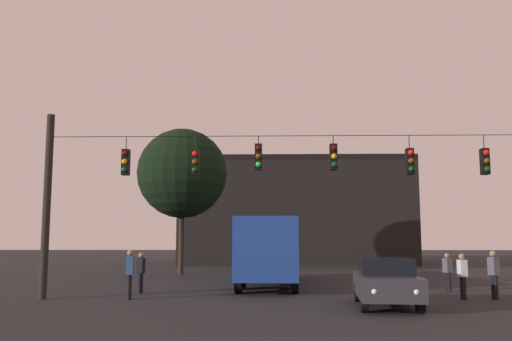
{
  "coord_description": "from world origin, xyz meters",
  "views": [
    {
      "loc": [
        -1.33,
        -8.09,
        2.09
      ],
      "look_at": [
        -1.91,
        15.65,
        5.12
      ],
      "focal_mm": 38.33,
      "sensor_mm": 36.0,
      "label": 1
    }
  ],
  "objects_px": {
    "car_near_right": "(386,281)",
    "pedestrian_trailing": "(448,270)",
    "city_bus": "(269,245)",
    "pedestrian_crossing_left": "(130,271)",
    "pedestrian_crossing_center": "(494,272)",
    "tree_left_silhouette": "(182,173)",
    "pedestrian_crossing_right": "(462,274)",
    "pedestrian_near_bus": "(141,270)"
  },
  "relations": [
    {
      "from": "city_bus",
      "to": "pedestrian_near_bus",
      "type": "bearing_deg",
      "value": -141.25
    },
    {
      "from": "pedestrian_crossing_center",
      "to": "tree_left_silhouette",
      "type": "bearing_deg",
      "value": 134.33
    },
    {
      "from": "pedestrian_near_bus",
      "to": "pedestrian_crossing_right",
      "type": "bearing_deg",
      "value": -10.33
    },
    {
      "from": "pedestrian_near_bus",
      "to": "pedestrian_crossing_left",
      "type": "bearing_deg",
      "value": -86.48
    },
    {
      "from": "pedestrian_crossing_left",
      "to": "pedestrian_crossing_center",
      "type": "xyz_separation_m",
      "value": [
        12.98,
        0.24,
        -0.02
      ]
    },
    {
      "from": "car_near_right",
      "to": "pedestrian_crossing_left",
      "type": "distance_m",
      "value": 8.9
    },
    {
      "from": "city_bus",
      "to": "pedestrian_near_bus",
      "type": "height_order",
      "value": "city_bus"
    },
    {
      "from": "city_bus",
      "to": "pedestrian_crossing_right",
      "type": "height_order",
      "value": "city_bus"
    },
    {
      "from": "pedestrian_crossing_right",
      "to": "pedestrian_trailing",
      "type": "height_order",
      "value": "pedestrian_crossing_right"
    },
    {
      "from": "city_bus",
      "to": "tree_left_silhouette",
      "type": "xyz_separation_m",
      "value": [
        -5.42,
        7.55,
        4.35
      ]
    },
    {
      "from": "car_near_right",
      "to": "pedestrian_near_bus",
      "type": "xyz_separation_m",
      "value": [
        -8.83,
        4.25,
        0.1
      ]
    },
    {
      "from": "pedestrian_crossing_left",
      "to": "pedestrian_trailing",
      "type": "bearing_deg",
      "value": 14.39
    },
    {
      "from": "pedestrian_crossing_center",
      "to": "pedestrian_trailing",
      "type": "height_order",
      "value": "pedestrian_crossing_center"
    },
    {
      "from": "pedestrian_crossing_right",
      "to": "pedestrian_trailing",
      "type": "xyz_separation_m",
      "value": [
        0.45,
        3.04,
        -0.04
      ]
    },
    {
      "from": "city_bus",
      "to": "car_near_right",
      "type": "relative_size",
      "value": 2.48
    },
    {
      "from": "car_near_right",
      "to": "pedestrian_crossing_left",
      "type": "height_order",
      "value": "pedestrian_crossing_left"
    },
    {
      "from": "city_bus",
      "to": "car_near_right",
      "type": "xyz_separation_m",
      "value": [
        3.69,
        -8.38,
        -1.07
      ]
    },
    {
      "from": "car_near_right",
      "to": "pedestrian_near_bus",
      "type": "distance_m",
      "value": 9.8
    },
    {
      "from": "city_bus",
      "to": "pedestrian_near_bus",
      "type": "distance_m",
      "value": 6.66
    },
    {
      "from": "pedestrian_crossing_right",
      "to": "pedestrian_trailing",
      "type": "distance_m",
      "value": 3.07
    },
    {
      "from": "pedestrian_crossing_right",
      "to": "city_bus",
      "type": "bearing_deg",
      "value": 137.3
    },
    {
      "from": "city_bus",
      "to": "car_near_right",
      "type": "height_order",
      "value": "city_bus"
    },
    {
      "from": "car_near_right",
      "to": "pedestrian_crossing_center",
      "type": "xyz_separation_m",
      "value": [
        4.3,
        2.2,
        0.18
      ]
    },
    {
      "from": "pedestrian_crossing_center",
      "to": "pedestrian_trailing",
      "type": "distance_m",
      "value": 3.0
    },
    {
      "from": "pedestrian_crossing_left",
      "to": "car_near_right",
      "type": "bearing_deg",
      "value": -12.7
    },
    {
      "from": "city_bus",
      "to": "pedestrian_trailing",
      "type": "relative_size",
      "value": 7.1
    },
    {
      "from": "pedestrian_crossing_center",
      "to": "pedestrian_trailing",
      "type": "relative_size",
      "value": 1.1
    },
    {
      "from": "pedestrian_crossing_left",
      "to": "pedestrian_near_bus",
      "type": "xyz_separation_m",
      "value": [
        -0.14,
        2.3,
        -0.1
      ]
    },
    {
      "from": "tree_left_silhouette",
      "to": "pedestrian_crossing_right",
      "type": "bearing_deg",
      "value": -48.5
    },
    {
      "from": "pedestrian_trailing",
      "to": "pedestrian_crossing_right",
      "type": "bearing_deg",
      "value": -98.41
    },
    {
      "from": "city_bus",
      "to": "pedestrian_crossing_center",
      "type": "distance_m",
      "value": 10.14
    },
    {
      "from": "pedestrian_crossing_left",
      "to": "tree_left_silhouette",
      "type": "xyz_separation_m",
      "value": [
        -0.43,
        13.97,
        5.22
      ]
    },
    {
      "from": "tree_left_silhouette",
      "to": "city_bus",
      "type": "bearing_deg",
      "value": -54.31
    },
    {
      "from": "car_near_right",
      "to": "pedestrian_crossing_right",
      "type": "bearing_deg",
      "value": 33.33
    },
    {
      "from": "pedestrian_near_bus",
      "to": "tree_left_silhouette",
      "type": "height_order",
      "value": "tree_left_silhouette"
    },
    {
      "from": "pedestrian_crossing_center",
      "to": "tree_left_silhouette",
      "type": "distance_m",
      "value": 19.89
    },
    {
      "from": "car_near_right",
      "to": "pedestrian_near_bus",
      "type": "height_order",
      "value": "pedestrian_near_bus"
    },
    {
      "from": "pedestrian_near_bus",
      "to": "tree_left_silhouette",
      "type": "xyz_separation_m",
      "value": [
        -0.29,
        11.68,
        5.32
      ]
    },
    {
      "from": "car_near_right",
      "to": "pedestrian_trailing",
      "type": "bearing_deg",
      "value": 54.85
    },
    {
      "from": "pedestrian_crossing_right",
      "to": "pedestrian_near_bus",
      "type": "distance_m",
      "value": 12.17
    },
    {
      "from": "pedestrian_crossing_left",
      "to": "pedestrian_crossing_center",
      "type": "distance_m",
      "value": 12.98
    },
    {
      "from": "car_near_right",
      "to": "tree_left_silhouette",
      "type": "height_order",
      "value": "tree_left_silhouette"
    }
  ]
}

